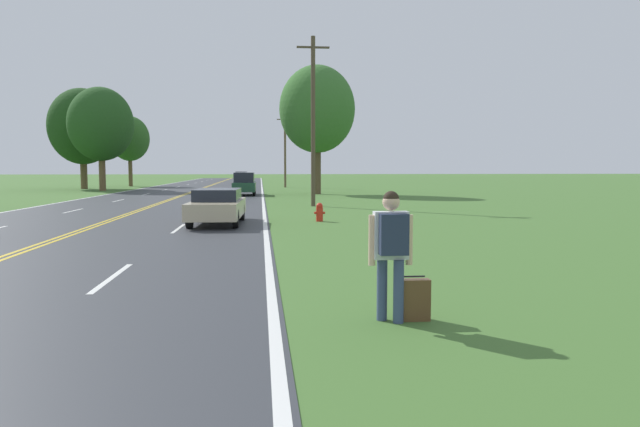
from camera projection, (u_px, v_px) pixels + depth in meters
hitchhiker_person at (391, 242)px, 7.76m from camera, size 0.61×0.44×1.81m
suitcase at (413, 300)px, 7.91m from camera, size 0.46×0.18×0.63m
fire_hydrant at (320, 212)px, 22.70m from camera, size 0.43×0.27×0.74m
utility_pole_midground at (313, 119)px, 31.44m from camera, size 1.80×0.24×9.31m
utility_pole_far at (285, 149)px, 62.66m from camera, size 1.80×0.24×8.05m
tree_behind_sign at (101, 124)px, 53.14m from camera, size 5.97×5.97×9.66m
tree_mid_treeline at (82, 127)px, 57.88m from camera, size 6.69×6.69×10.20m
tree_right_cluster at (317, 109)px, 46.16m from camera, size 6.14×6.14×10.43m
tree_far_back at (130, 139)px, 66.39m from camera, size 4.54×4.54×8.18m
car_champagne_sedan_approaching at (218, 205)px, 21.54m from camera, size 2.00×4.93×1.33m
car_dark_green_suv_mid_near at (244, 183)px, 44.67m from camera, size 1.76×4.81×1.78m
car_maroon_hatchback_mid_far at (242, 177)px, 83.99m from camera, size 1.76×3.65×1.53m
car_black_suv_receding at (241, 176)px, 91.01m from camera, size 2.00×4.51×1.58m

